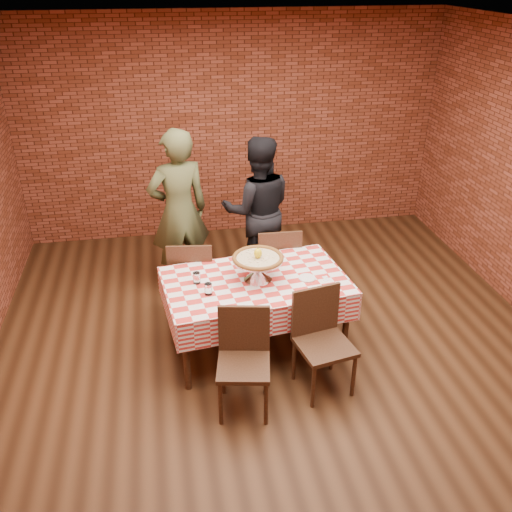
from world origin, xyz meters
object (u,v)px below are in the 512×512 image
Objects in this scene: chair_far_right at (276,263)px; water_glass_left at (208,289)px; chair_near_left at (244,366)px; diner_olive at (179,212)px; table at (256,314)px; chair_near_right at (325,345)px; chair_far_left at (192,277)px; condiment_caddy at (250,257)px; water_glass_right at (197,278)px; pizza_stand at (258,269)px; pizza at (258,258)px; diner_black at (258,210)px.

water_glass_left is at bearing 51.37° from chair_far_right.
diner_olive is (-0.38, 2.15, 0.48)m from chair_near_left.
chair_far_right is (0.37, 0.79, 0.10)m from table.
chair_far_left is at bearing 115.76° from chair_near_right.
chair_far_right is (0.37, 0.49, -0.37)m from condiment_caddy.
table is at bearing 137.05° from chair_far_left.
water_glass_left is at bearing -159.21° from table.
chair_far_left reaches higher than condiment_caddy.
chair_near_right is (1.02, -0.74, -0.35)m from water_glass_right.
condiment_caddy is (0.45, 0.47, 0.02)m from water_glass_left.
water_glass_right is at bearing 177.15° from pizza_stand.
pizza is 0.32m from condiment_caddy.
water_glass_right is (-0.57, 0.03, -0.05)m from pizza_stand.
water_glass_left is 1.00× the size of water_glass_right.
pizza_stand reaches higher than chair_far_right.
condiment_caddy is at bearing 46.24° from water_glass_left.
pizza is 1.39m from diner_black.
chair_far_left is 0.50× the size of diner_olive.
diner_olive is (-1.11, 2.01, 0.47)m from chair_near_right.
chair_far_right is (0.91, 0.76, -0.34)m from water_glass_right.
chair_near_right is at bearing 103.89° from diner_olive.
pizza_stand is at bearing 20.88° from water_glass_left.
chair_near_right is at bearing -82.21° from condiment_caddy.
chair_far_left is at bearing 129.63° from table.
pizza reaches higher than water_glass_right.
chair_far_right is 0.70m from diner_black.
chair_far_right is (-0.11, 1.50, 0.00)m from chair_near_right.
table is at bearing 100.72° from diner_olive.
diner_olive is 1.09× the size of diner_black.
chair_far_right is at bearing 66.21° from pizza.
chair_near_left reaches higher than table.
pizza_stand is 4.44× the size of water_glass_right.
chair_near_right reaches higher than water_glass_right.
diner_olive reaches higher than condiment_caddy.
chair_near_left is at bearing -72.84° from water_glass_left.
water_glass_left reaches higher than table.
pizza_stand is at bearing -102.44° from condiment_caddy.
water_glass_left is (-0.48, -0.18, -0.05)m from pizza_stand.
pizza is 1.45m from diner_olive.
water_glass_right is at bearing -171.96° from condiment_caddy.
diner_black is at bearing 169.08° from diner_olive.
diner_black is at bearing 84.53° from chair_near_right.
condiment_caddy is 0.76m from chair_far_left.
water_glass_left is 0.06× the size of diner_black.
water_glass_left is 0.12× the size of chair_near_left.
pizza reaches higher than chair_near_left.
chair_near_left is at bearing 84.99° from diner_olive.
table is 0.89× the size of diner_olive.
diner_black is (0.82, 1.33, 0.05)m from water_glass_right.
diner_olive is at bearing -75.97° from chair_far_left.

